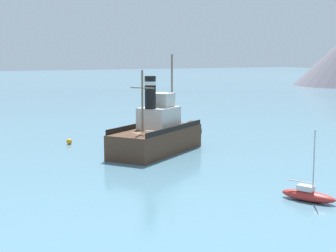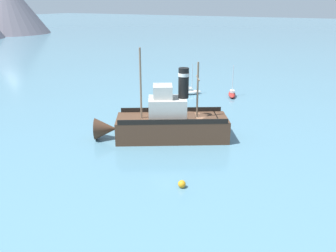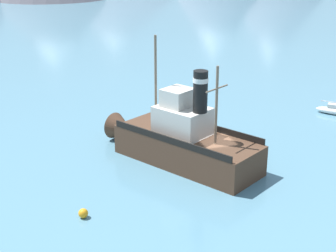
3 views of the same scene
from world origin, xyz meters
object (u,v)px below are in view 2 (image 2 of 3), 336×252
sailboat_white (190,92)px  mooring_buoy (182,184)px  old_tugboat (166,123)px  sailboat_red (232,94)px

sailboat_white → mooring_buoy: size_ratio=7.74×
old_tugboat → mooring_buoy: size_ratio=22.30×
old_tugboat → sailboat_white: 19.80m
old_tugboat → sailboat_red: 20.86m
sailboat_red → mooring_buoy: (-29.82, -5.85, -0.11)m
sailboat_white → old_tugboat: bearing=-162.5°
mooring_buoy → sailboat_white: bearing=23.8°
old_tugboat → sailboat_red: bearing=-1.4°
mooring_buoy → sailboat_red: bearing=11.1°
sailboat_red → sailboat_white: bearing=107.0°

